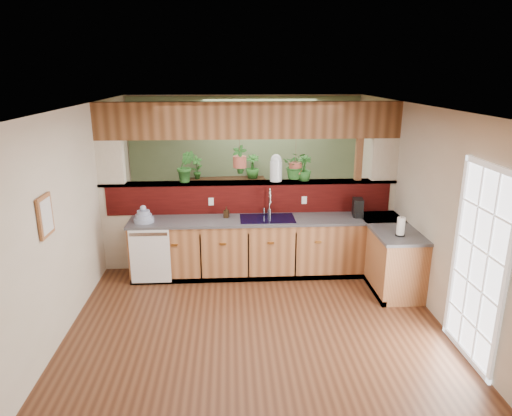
{
  "coord_description": "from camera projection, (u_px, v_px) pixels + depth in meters",
  "views": [
    {
      "loc": [
        -0.3,
        -5.54,
        3.02
      ],
      "look_at": [
        0.06,
        0.7,
        1.15
      ],
      "focal_mm": 32.0,
      "sensor_mm": 36.0,
      "label": 1
    }
  ],
  "objects": [
    {
      "name": "navy_sink",
      "position": [
        267.0,
        223.0,
        6.9
      ],
      "size": [
        0.82,
        0.5,
        0.18
      ],
      "color": "black",
      "rests_on": "countertop"
    },
    {
      "name": "pass_through_partition",
      "position": [
        251.0,
        194.0,
        7.13
      ],
      "size": [
        4.6,
        0.21,
        2.6
      ],
      "color": "beige",
      "rests_on": "ground"
    },
    {
      "name": "hanging_plant_a",
      "position": [
        240.0,
        150.0,
        6.93
      ],
      "size": [
        0.27,
        0.23,
        0.56
      ],
      "color": "brown",
      "rests_on": "header_beam"
    },
    {
      "name": "wall_front",
      "position": [
        290.0,
        404.0,
        2.47
      ],
      "size": [
        4.6,
        0.02,
        2.6
      ],
      "primitive_type": "cube",
      "color": "beige",
      "rests_on": "ground"
    },
    {
      "name": "wall_back",
      "position": [
        245.0,
        161.0,
        9.16
      ],
      "size": [
        4.6,
        0.02,
        2.6
      ],
      "primitive_type": "cube",
      "color": "beige",
      "rests_on": "ground"
    },
    {
      "name": "ceiling",
      "position": [
        254.0,
        109.0,
        5.44
      ],
      "size": [
        4.6,
        7.0,
        0.01
      ],
      "primitive_type": "cube",
      "color": "brown",
      "rests_on": "ground"
    },
    {
      "name": "hanging_plant_b",
      "position": [
        296.0,
        154.0,
        7.0
      ],
      "size": [
        0.45,
        0.41,
        0.55
      ],
      "color": "brown",
      "rests_on": "header_beam"
    },
    {
      "name": "pass_through_ledge",
      "position": [
        250.0,
        183.0,
        7.08
      ],
      "size": [
        4.6,
        0.21,
        0.04
      ],
      "primitive_type": "cube",
      "color": "brown",
      "rests_on": "ground"
    },
    {
      "name": "paper_towel",
      "position": [
        401.0,
        227.0,
        6.12
      ],
      "size": [
        0.13,
        0.13,
        0.27
      ],
      "color": "black",
      "rests_on": "countertop"
    },
    {
      "name": "shelf_plant_b",
      "position": [
        252.0,
        167.0,
        8.95
      ],
      "size": [
        0.28,
        0.28,
        0.47
      ],
      "primitive_type": "imported",
      "rotation": [
        0.0,
        0.0,
        -0.06
      ],
      "color": "#20541D",
      "rests_on": "shelving_console"
    },
    {
      "name": "ground",
      "position": [
        254.0,
        304.0,
        6.19
      ],
      "size": [
        4.6,
        7.0,
        0.01
      ],
      "primitive_type": "cube",
      "color": "#4D2A18",
      "rests_on": "ground"
    },
    {
      "name": "wall_left",
      "position": [
        70.0,
        216.0,
        5.68
      ],
      "size": [
        0.02,
        7.0,
        2.6
      ],
      "primitive_type": "cube",
      "color": "beige",
      "rests_on": "ground"
    },
    {
      "name": "countertop",
      "position": [
        306.0,
        248.0,
        6.93
      ],
      "size": [
        4.14,
        1.52,
        0.9
      ],
      "color": "brown",
      "rests_on": "ground"
    },
    {
      "name": "soap_dispenser",
      "position": [
        226.0,
        212.0,
        6.89
      ],
      "size": [
        0.1,
        0.1,
        0.17
      ],
      "primitive_type": "imported",
      "rotation": [
        0.0,
        0.0,
        -0.3
      ],
      "color": "#372514",
      "rests_on": "countertop"
    },
    {
      "name": "floor_plant",
      "position": [
        309.0,
        226.0,
        8.12
      ],
      "size": [
        0.79,
        0.72,
        0.77
      ],
      "primitive_type": "imported",
      "rotation": [
        0.0,
        0.0,
        -0.18
      ],
      "color": "#20541D",
      "rests_on": "ground"
    },
    {
      "name": "dishwasher",
      "position": [
        150.0,
        256.0,
        6.61
      ],
      "size": [
        0.58,
        0.03,
        0.82
      ],
      "color": "white",
      "rests_on": "ground"
    },
    {
      "name": "wall_right",
      "position": [
        430.0,
        209.0,
        5.94
      ],
      "size": [
        0.02,
        7.0,
        2.6
      ],
      "primitive_type": "cube",
      "color": "beige",
      "rests_on": "ground"
    },
    {
      "name": "sage_backwall",
      "position": [
        245.0,
        161.0,
        9.14
      ],
      "size": [
        4.55,
        0.02,
        2.55
      ],
      "primitive_type": "cube",
      "color": "#576A48",
      "rests_on": "ground"
    },
    {
      "name": "ledge_plant_right",
      "position": [
        304.0,
        168.0,
        7.07
      ],
      "size": [
        0.25,
        0.25,
        0.39
      ],
      "primitive_type": "imported",
      "rotation": [
        0.0,
        0.0,
        -0.17
      ],
      "color": "#20541D",
      "rests_on": "pass_through_ledge"
    },
    {
      "name": "coffee_maker",
      "position": [
        358.0,
        208.0,
        6.95
      ],
      "size": [
        0.15,
        0.24,
        0.27
      ],
      "rotation": [
        0.0,
        0.0,
        -0.13
      ],
      "color": "black",
      "rests_on": "countertop"
    },
    {
      "name": "ledge_plant_left",
      "position": [
        186.0,
        166.0,
        6.95
      ],
      "size": [
        0.28,
        0.23,
        0.5
      ],
      "primitive_type": "imported",
      "rotation": [
        0.0,
        0.0,
        0.05
      ],
      "color": "#20541D",
      "rests_on": "pass_through_ledge"
    },
    {
      "name": "glass_jar",
      "position": [
        276.0,
        168.0,
        7.04
      ],
      "size": [
        0.19,
        0.19,
        0.42
      ],
      "color": "silver",
      "rests_on": "pass_through_ledge"
    },
    {
      "name": "header_beam",
      "position": [
        249.0,
        120.0,
        6.81
      ],
      "size": [
        4.6,
        0.15,
        0.55
      ],
      "primitive_type": "cube",
      "color": "brown",
      "rests_on": "ground"
    },
    {
      "name": "shelf_plant_a",
      "position": [
        197.0,
        167.0,
        8.89
      ],
      "size": [
        0.28,
        0.24,
        0.46
      ],
      "primitive_type": "imported",
      "rotation": [
        0.0,
        0.0,
        0.34
      ],
      "color": "#20541D",
      "rests_on": "shelving_console"
    },
    {
      "name": "shelving_console",
      "position": [
        227.0,
        203.0,
        9.13
      ],
      "size": [
        1.54,
        0.55,
        1.01
      ],
      "primitive_type": "cube",
      "rotation": [
        0.0,
        0.0,
        0.1
      ],
      "color": "black",
      "rests_on": "ground"
    },
    {
      "name": "french_door",
      "position": [
        477.0,
        268.0,
        4.77
      ],
      "size": [
        0.06,
        1.02,
        2.16
      ],
      "primitive_type": "cube",
      "color": "white",
      "rests_on": "ground"
    },
    {
      "name": "faucet",
      "position": [
        269.0,
        201.0,
        6.96
      ],
      "size": [
        0.19,
        0.19,
        0.44
      ],
      "color": "#B7B7B2",
      "rests_on": "countertop"
    },
    {
      "name": "framed_print",
      "position": [
        45.0,
        216.0,
        4.85
      ],
      "size": [
        0.04,
        0.35,
        0.45
      ],
      "color": "brown",
      "rests_on": "wall_left"
    },
    {
      "name": "dish_stack",
      "position": [
        144.0,
        217.0,
        6.69
      ],
      "size": [
        0.29,
        0.29,
        0.26
      ],
      "color": "#8892B0",
      "rests_on": "countertop"
    }
  ]
}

